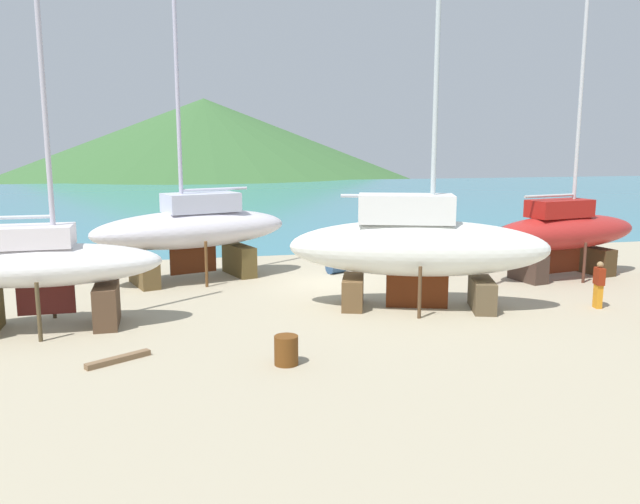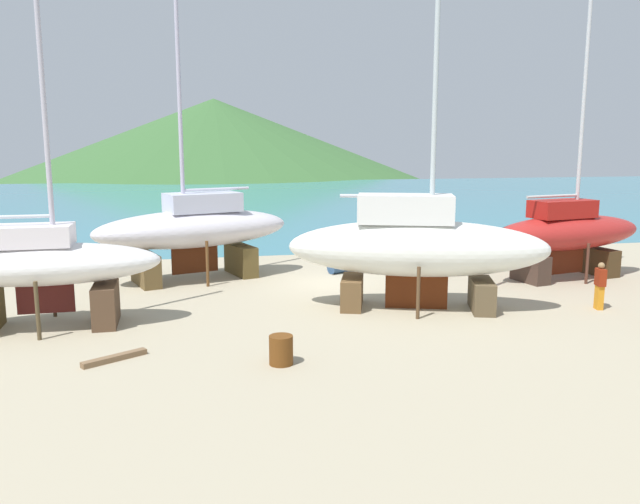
{
  "view_description": "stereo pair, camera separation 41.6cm",
  "coord_description": "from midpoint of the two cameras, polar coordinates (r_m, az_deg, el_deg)",
  "views": [
    {
      "loc": [
        -5.85,
        -24.66,
        5.67
      ],
      "look_at": [
        -0.86,
        -2.13,
        1.66
      ],
      "focal_mm": 35.76,
      "sensor_mm": 36.0,
      "label": 1
    },
    {
      "loc": [
        -5.44,
        -24.75,
        5.67
      ],
      "look_at": [
        -0.86,
        -2.13,
        1.66
      ],
      "focal_mm": 35.76,
      "sensor_mm": 36.0,
      "label": 2
    }
  ],
  "objects": [
    {
      "name": "barrel_ochre",
      "position": [
        28.0,
        10.14,
        -1.37
      ],
      "size": [
        0.76,
        0.88,
        0.58
      ],
      "primitive_type": "cylinder",
      "rotation": [
        1.57,
        0.0,
        0.27
      ],
      "color": "#25282D",
      "rests_on": "ground"
    },
    {
      "name": "barrel_tipped_center",
      "position": [
        32.77,
        19.46,
        -0.17
      ],
      "size": [
        0.87,
        0.67,
        0.56
      ],
      "primitive_type": "cylinder",
      "rotation": [
        1.57,
        0.0,
        4.57
      ],
      "color": "#30496E",
      "rests_on": "ground"
    },
    {
      "name": "headland_hill",
      "position": [
        121.41,
        -10.29,
        7.04
      ],
      "size": [
        140.1,
        140.1,
        26.85
      ],
      "primitive_type": "cone",
      "color": "#3A6633",
      "rests_on": "ground"
    },
    {
      "name": "sailboat_mid_port",
      "position": [
        28.42,
        20.63,
        1.68
      ],
      "size": [
        7.72,
        3.52,
        11.99
      ],
      "rotation": [
        0.0,
        0.0,
        0.2
      ],
      "color": "#47321B",
      "rests_on": "ground"
    },
    {
      "name": "timber_short_cross",
      "position": [
        17.68,
        -18.25,
        -9.11
      ],
      "size": [
        1.61,
        1.12,
        0.15
      ],
      "primitive_type": "cube",
      "rotation": [
        0.0,
        0.0,
        0.56
      ],
      "color": "brown",
      "rests_on": "ground"
    },
    {
      "name": "ground_plane",
      "position": [
        21.95,
        2.87,
        -5.12
      ],
      "size": [
        43.69,
        43.69,
        0.0
      ],
      "primitive_type": "plane",
      "color": "tan"
    },
    {
      "name": "sailboat_large_starboard",
      "position": [
        26.66,
        -11.73,
        2.01
      ],
      "size": [
        8.64,
        5.16,
        13.63
      ],
      "rotation": [
        0.0,
        0.0,
        3.46
      ],
      "color": "brown",
      "rests_on": "ground"
    },
    {
      "name": "barrel_tar_black",
      "position": [
        28.89,
        -22.64,
        -1.36
      ],
      "size": [
        0.78,
        0.78,
        0.85
      ],
      "primitive_type": "cylinder",
      "rotation": [
        0.0,
        0.0,
        2.2
      ],
      "color": "olive",
      "rests_on": "ground"
    },
    {
      "name": "barrel_rust_near",
      "position": [
        27.75,
        1.03,
        -1.36
      ],
      "size": [
        0.96,
        0.83,
        0.53
      ],
      "primitive_type": "cylinder",
      "rotation": [
        1.57,
        0.0,
        5.17
      ],
      "color": "#2F4D74",
      "rests_on": "ground"
    },
    {
      "name": "worker",
      "position": [
        23.8,
        23.22,
        -2.65
      ],
      "size": [
        0.32,
        0.48,
        1.63
      ],
      "rotation": [
        0.0,
        0.0,
        2.94
      ],
      "color": "orange",
      "rests_on": "ground"
    },
    {
      "name": "barrel_tipped_right",
      "position": [
        16.58,
        -3.77,
        -8.77
      ],
      "size": [
        0.8,
        0.8,
        0.76
      ],
      "primitive_type": "cylinder",
      "rotation": [
        0.0,
        0.0,
        2.78
      ],
      "color": "brown",
      "rests_on": "ground"
    },
    {
      "name": "timber_long_fore",
      "position": [
        33.35,
        23.19,
        -0.63
      ],
      "size": [
        2.44,
        1.99,
        0.11
      ],
      "primitive_type": "cube",
      "rotation": [
        0.0,
        0.0,
        0.67
      ],
      "color": "brown",
      "rests_on": "ground"
    },
    {
      "name": "sailboat_far_slipway",
      "position": [
        21.01,
        -24.08,
        -1.25
      ],
      "size": [
        7.01,
        2.67,
        11.54
      ],
      "rotation": [
        0.0,
        0.0,
        0.02
      ],
      "color": "brown",
      "rests_on": "ground"
    },
    {
      "name": "sea_water",
      "position": [
        62.5,
        -7.27,
        4.59
      ],
      "size": [
        158.12,
        61.26,
        0.01
      ],
      "primitive_type": "cube",
      "color": "teal",
      "rests_on": "ground"
    },
    {
      "name": "sailboat_small_center",
      "position": [
        21.82,
        8.14,
        0.52
      ],
      "size": [
        9.11,
        4.89,
        14.21
      ],
      "rotation": [
        0.0,
        0.0,
        -0.3
      ],
      "color": "brown",
      "rests_on": "ground"
    }
  ]
}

